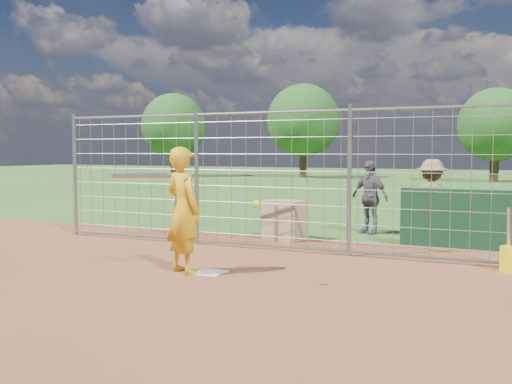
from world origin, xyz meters
The scene contains 12 objects.
ground centered at (0.00, 0.00, 0.00)m, with size 100.00×100.00×0.00m, color #2D591E.
infield_dirt centered at (0.00, -3.00, 0.01)m, with size 18.00×18.00×0.00m, color brown.
home_plate centered at (0.00, -0.20, 0.01)m, with size 0.43×0.43×0.02m, color silver.
dugout_wall centered at (3.40, 3.60, 0.55)m, with size 2.60×0.20×1.10m, color #11381E.
batter centered at (-0.37, -0.33, 0.93)m, with size 0.68×0.45×1.87m, color gold.
bystander_b centered at (1.19, 4.83, 0.80)m, with size 0.94×0.39×1.60m, color #545459.
bystander_c centered at (2.54, 4.52, 0.82)m, with size 1.06×0.61×1.64m, color olive.
equipment_bin centered at (-0.17, 3.26, 0.40)m, with size 0.80×0.55×0.80m, color tan.
equipment_in_play centered at (-0.41, -0.68, 1.37)m, with size 2.35×0.42×0.41m.
bucket_with_bats centered at (4.06, 1.76, 0.25)m, with size 0.34×0.34×0.98m.
backstop_fence centered at (0.00, 2.00, 1.26)m, with size 9.08×0.08×2.60m.
tree_line centered at (3.13, 28.13, 3.71)m, with size 44.66×6.72×6.48m.
Camera 1 is at (4.06, -7.48, 1.81)m, focal length 40.00 mm.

